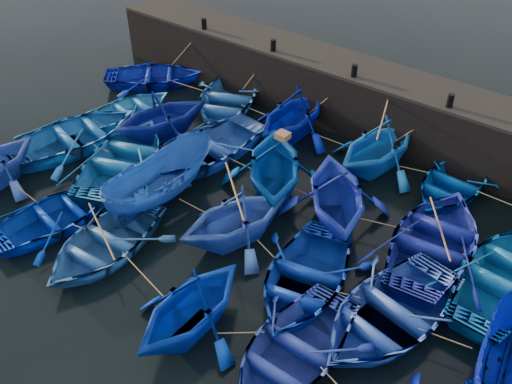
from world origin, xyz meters
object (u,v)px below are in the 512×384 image
Objects in this scene: boat_0 at (154,76)px; wooden_crate at (283,136)px; boat_13 at (75,135)px; boat_8 at (206,147)px.

wooden_crate is (9.93, -3.27, 2.07)m from boat_0.
boat_13 reaches higher than boat_0.
boat_0 is 0.86× the size of boat_8.
wooden_crate is at bearing -149.78° from boat_0.
boat_8 is at bearing -158.93° from boat_0.
boat_8 is 4.19m from wooden_crate.
wooden_crate is at bearing 5.90° from boat_8.
boat_8 is 12.16× the size of wooden_crate.
wooden_crate reaches higher than boat_8.
boat_13 is (-4.81, -2.60, 0.01)m from boat_8.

